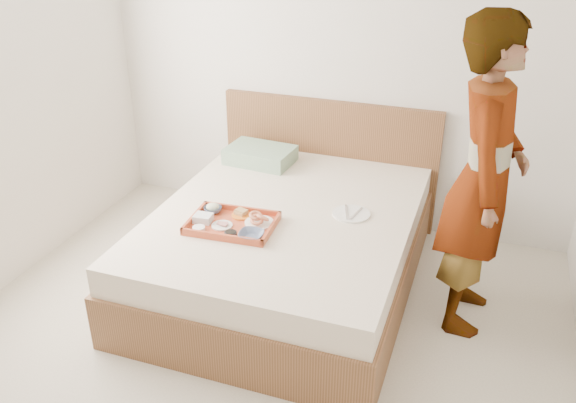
% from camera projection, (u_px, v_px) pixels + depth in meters
% --- Properties ---
extents(ground, '(3.50, 4.00, 0.01)m').
position_uv_depth(ground, '(228.00, 385.00, 3.17)').
color(ground, beige).
rests_on(ground, ground).
extents(wall_back, '(3.50, 0.01, 2.60)m').
position_uv_depth(wall_back, '(338.00, 52.00, 4.26)').
color(wall_back, silver).
rests_on(wall_back, ground).
extents(bed, '(1.65, 2.00, 0.53)m').
position_uv_depth(bed, '(286.00, 247.00, 3.90)').
color(bed, brown).
rests_on(bed, ground).
extents(headboard, '(1.65, 0.06, 0.95)m').
position_uv_depth(headboard, '(328.00, 161.00, 4.62)').
color(headboard, brown).
rests_on(headboard, ground).
extents(pillow, '(0.50, 0.36, 0.11)m').
position_uv_depth(pillow, '(260.00, 155.00, 4.43)').
color(pillow, '#98B796').
rests_on(pillow, bed).
extents(tray, '(0.53, 0.40, 0.05)m').
position_uv_depth(tray, '(232.00, 223.00, 3.59)').
color(tray, '#BD572C').
rests_on(tray, bed).
extents(prawn_plate, '(0.18, 0.18, 0.01)m').
position_uv_depth(prawn_plate, '(259.00, 223.00, 3.60)').
color(prawn_plate, white).
rests_on(prawn_plate, tray).
extents(navy_bowl_big, '(0.15, 0.15, 0.04)m').
position_uv_depth(navy_bowl_big, '(251.00, 235.00, 3.45)').
color(navy_bowl_big, '#192347').
rests_on(navy_bowl_big, tray).
extents(sauce_dish, '(0.08, 0.08, 0.03)m').
position_uv_depth(sauce_dish, '(231.00, 234.00, 3.46)').
color(sauce_dish, black).
rests_on(sauce_dish, tray).
extents(meat_plate, '(0.13, 0.13, 0.01)m').
position_uv_depth(meat_plate, '(222.00, 226.00, 3.57)').
color(meat_plate, white).
rests_on(meat_plate, tray).
extents(bread_plate, '(0.13, 0.13, 0.01)m').
position_uv_depth(bread_plate, '(242.00, 215.00, 3.68)').
color(bread_plate, orange).
rests_on(bread_plate, tray).
extents(salad_bowl, '(0.12, 0.12, 0.03)m').
position_uv_depth(salad_bowl, '(213.00, 209.00, 3.72)').
color(salad_bowl, '#192347').
rests_on(salad_bowl, tray).
extents(plastic_tub, '(0.11, 0.09, 0.05)m').
position_uv_depth(plastic_tub, '(203.00, 218.00, 3.61)').
color(plastic_tub, silver).
rests_on(plastic_tub, tray).
extents(cheese_round, '(0.08, 0.08, 0.03)m').
position_uv_depth(cheese_round, '(199.00, 229.00, 3.52)').
color(cheese_round, white).
rests_on(cheese_round, tray).
extents(dinner_plate, '(0.24, 0.24, 0.01)m').
position_uv_depth(dinner_plate, '(351.00, 214.00, 3.73)').
color(dinner_plate, white).
rests_on(dinner_plate, bed).
extents(person, '(0.45, 0.67, 1.81)m').
position_uv_depth(person, '(484.00, 179.00, 3.30)').
color(person, white).
rests_on(person, ground).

